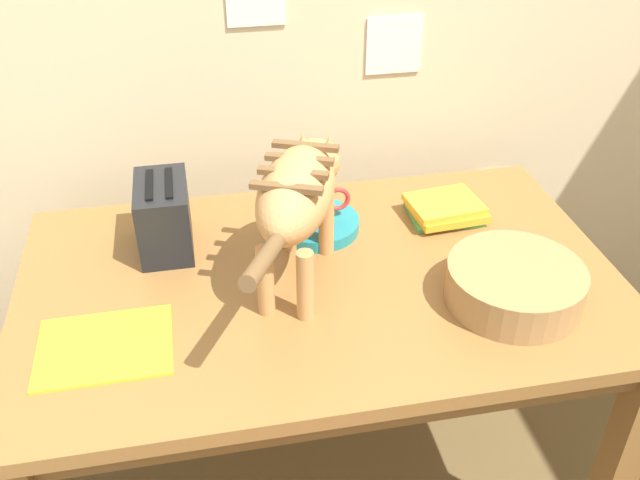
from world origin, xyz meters
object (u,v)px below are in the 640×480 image
at_px(dining_table, 320,307).
at_px(toaster, 164,216).
at_px(wicker_basket, 515,284).
at_px(book_stack, 445,209).
at_px(cat, 299,192).
at_px(saucer_bowl, 316,224).
at_px(magazine, 105,347).
at_px(coffee_mug, 318,203).

relative_size(dining_table, toaster, 6.78).
bearing_deg(wicker_basket, book_stack, 95.02).
bearing_deg(cat, saucer_bowl, 90.00).
distance_m(book_stack, wicker_basket, 0.35).
distance_m(dining_table, book_stack, 0.42).
bearing_deg(magazine, wicker_basket, -1.36).
bearing_deg(magazine, cat, 21.44).
height_order(cat, toaster, cat).
distance_m(wicker_basket, toaster, 0.81).
bearing_deg(saucer_bowl, book_stack, -1.83).
relative_size(coffee_mug, book_stack, 0.65).
height_order(cat, book_stack, cat).
xyz_separation_m(saucer_bowl, wicker_basket, (0.36, -0.36, 0.03)).
bearing_deg(book_stack, cat, -158.07).
xyz_separation_m(dining_table, toaster, (-0.34, 0.19, 0.18)).
bearing_deg(saucer_bowl, cat, -111.81).
relative_size(coffee_mug, toaster, 0.64).
bearing_deg(toaster, dining_table, -29.28).
height_order(magazine, book_stack, book_stack).
bearing_deg(book_stack, wicker_basket, -84.98).
bearing_deg(coffee_mug, wicker_basket, -44.85).
bearing_deg(toaster, book_stack, -0.43).
xyz_separation_m(cat, coffee_mug, (0.07, 0.17, -0.14)).
bearing_deg(coffee_mug, cat, -112.90).
relative_size(coffee_mug, wicker_basket, 0.43).
relative_size(cat, wicker_basket, 2.06).
distance_m(magazine, wicker_basket, 0.86).
xyz_separation_m(cat, book_stack, (0.40, 0.16, -0.19)).
bearing_deg(book_stack, dining_table, -153.09).
bearing_deg(magazine, dining_table, 17.33).
xyz_separation_m(saucer_bowl, coffee_mug, (0.00, 0.00, 0.06)).
xyz_separation_m(dining_table, magazine, (-0.47, -0.15, 0.09)).
height_order(dining_table, wicker_basket, wicker_basket).
bearing_deg(dining_table, wicker_basket, -22.68).
xyz_separation_m(book_stack, toaster, (-0.70, 0.01, 0.06)).
xyz_separation_m(saucer_bowl, magazine, (-0.50, -0.34, -0.01)).
bearing_deg(magazine, coffee_mug, 34.15).
bearing_deg(book_stack, coffee_mug, 178.15).
height_order(magazine, wicker_basket, wicker_basket).
bearing_deg(cat, magazine, -136.40).
bearing_deg(saucer_bowl, coffee_mug, 0.00).
height_order(coffee_mug, magazine, coffee_mug).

